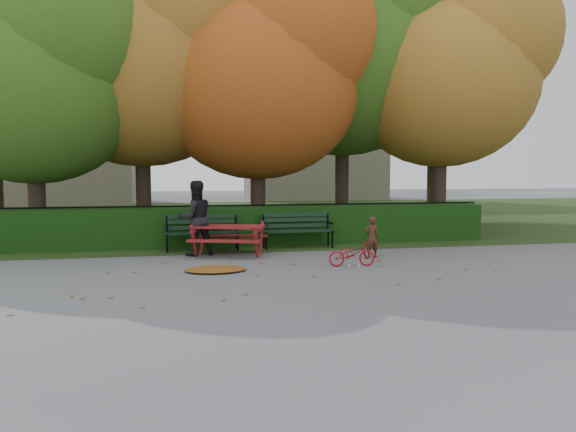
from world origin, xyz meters
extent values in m
plane|color=slate|center=(0.00, 0.00, 0.00)|extent=(90.00, 90.00, 0.00)
plane|color=#1D3110|center=(0.00, 14.00, 0.01)|extent=(90.00, 90.00, 0.00)
cube|color=#BDB293|center=(-9.00, 26.00, 7.50)|extent=(10.00, 7.00, 15.00)
cube|color=#BDB293|center=(8.00, 28.00, 6.00)|extent=(9.00, 6.00, 12.00)
cube|color=black|center=(0.00, 4.50, 0.50)|extent=(13.00, 0.90, 1.00)
cube|color=black|center=(0.00, 5.30, 0.08)|extent=(14.00, 0.04, 0.04)
cube|color=black|center=(0.00, 5.30, 1.00)|extent=(14.00, 0.04, 0.04)
cylinder|color=black|center=(-3.00, 5.30, 0.50)|extent=(0.03, 0.03, 1.00)
cylinder|color=black|center=(0.00, 5.30, 0.50)|extent=(0.03, 0.03, 1.00)
cylinder|color=black|center=(3.00, 5.30, 0.50)|extent=(0.03, 0.03, 1.00)
cylinder|color=black|center=(6.50, 5.30, 0.50)|extent=(0.03, 0.03, 1.00)
cylinder|color=#31231B|center=(-5.50, 5.80, 1.31)|extent=(0.44, 0.44, 2.62)
ellipsoid|color=#275417|center=(-5.50, 5.80, 4.12)|extent=(5.60, 5.60, 5.04)
sphere|color=#275417|center=(-4.52, 5.10, 5.38)|extent=(4.20, 4.20, 4.20)
cylinder|color=#31231B|center=(-2.80, 7.00, 1.57)|extent=(0.44, 0.44, 3.15)
ellipsoid|color=#925C11|center=(-2.80, 7.00, 4.95)|extent=(6.40, 6.40, 5.76)
sphere|color=#925C11|center=(-1.68, 6.20, 6.39)|extent=(4.80, 4.80, 4.80)
cylinder|color=#31231B|center=(0.50, 6.20, 1.40)|extent=(0.44, 0.44, 2.80)
ellipsoid|color=maroon|center=(0.50, 6.20, 4.40)|extent=(6.00, 6.00, 5.40)
sphere|color=maroon|center=(1.55, 5.45, 5.75)|extent=(4.50, 4.50, 4.50)
cylinder|color=#31231B|center=(3.50, 7.50, 1.75)|extent=(0.44, 0.44, 3.50)
ellipsoid|color=#275417|center=(3.50, 7.50, 5.50)|extent=(6.80, 6.80, 6.12)
sphere|color=#275417|center=(4.69, 6.65, 7.03)|extent=(5.10, 5.10, 5.10)
cylinder|color=#31231B|center=(6.20, 6.00, 1.49)|extent=(0.44, 0.44, 2.97)
ellipsoid|color=#925C11|center=(6.20, 6.00, 4.68)|extent=(5.80, 5.80, 5.22)
sphere|color=#925C11|center=(7.21, 5.28, 5.98)|extent=(4.35, 4.35, 4.35)
sphere|color=maroon|center=(-6.35, 8.68, 6.71)|extent=(4.95, 4.95, 4.95)
cylinder|color=#31231B|center=(8.00, 10.00, 1.57)|extent=(0.44, 0.44, 3.15)
ellipsoid|color=#275417|center=(8.00, 10.00, 4.95)|extent=(6.00, 6.00, 5.40)
sphere|color=#275417|center=(9.05, 9.25, 6.30)|extent=(4.50, 4.50, 4.50)
cube|color=black|center=(-1.30, 3.42, 0.44)|extent=(1.80, 0.12, 0.04)
cube|color=black|center=(-1.30, 3.60, 0.44)|extent=(1.80, 0.12, 0.04)
cube|color=black|center=(-1.30, 3.78, 0.44)|extent=(1.80, 0.12, 0.04)
cube|color=black|center=(-1.30, 3.87, 0.55)|extent=(1.80, 0.05, 0.10)
cube|color=black|center=(-1.30, 3.87, 0.70)|extent=(1.80, 0.05, 0.10)
cube|color=black|center=(-1.30, 3.87, 0.83)|extent=(1.80, 0.05, 0.10)
cube|color=black|center=(-2.15, 3.60, 0.42)|extent=(0.05, 0.55, 0.06)
cube|color=black|center=(-2.15, 3.87, 0.65)|extent=(0.05, 0.05, 0.41)
cylinder|color=black|center=(-2.15, 3.42, 0.22)|extent=(0.05, 0.05, 0.44)
cylinder|color=black|center=(-2.15, 3.78, 0.22)|extent=(0.05, 0.05, 0.44)
cube|color=black|center=(-2.15, 3.62, 0.62)|extent=(0.05, 0.45, 0.04)
cube|color=black|center=(-0.45, 3.60, 0.42)|extent=(0.05, 0.55, 0.06)
cube|color=black|center=(-0.45, 3.87, 0.65)|extent=(0.05, 0.05, 0.41)
cylinder|color=black|center=(-0.45, 3.42, 0.22)|extent=(0.05, 0.05, 0.44)
cylinder|color=black|center=(-0.45, 3.78, 0.22)|extent=(0.05, 0.05, 0.44)
cube|color=black|center=(-0.45, 3.62, 0.62)|extent=(0.05, 0.45, 0.04)
cube|color=black|center=(1.10, 3.42, 0.44)|extent=(1.80, 0.12, 0.04)
cube|color=black|center=(1.10, 3.60, 0.44)|extent=(1.80, 0.12, 0.04)
cube|color=black|center=(1.10, 3.78, 0.44)|extent=(1.80, 0.12, 0.04)
cube|color=black|center=(1.10, 3.87, 0.55)|extent=(1.80, 0.05, 0.10)
cube|color=black|center=(1.10, 3.87, 0.70)|extent=(1.80, 0.05, 0.10)
cube|color=black|center=(1.10, 3.87, 0.83)|extent=(1.80, 0.05, 0.10)
cube|color=black|center=(0.25, 3.60, 0.42)|extent=(0.05, 0.55, 0.06)
cube|color=black|center=(0.25, 3.87, 0.65)|extent=(0.05, 0.05, 0.41)
cylinder|color=black|center=(0.25, 3.42, 0.22)|extent=(0.05, 0.05, 0.44)
cylinder|color=black|center=(0.25, 3.78, 0.22)|extent=(0.05, 0.05, 0.44)
cube|color=black|center=(0.25, 3.62, 0.62)|extent=(0.05, 0.45, 0.04)
cube|color=black|center=(1.95, 3.60, 0.42)|extent=(0.05, 0.55, 0.06)
cube|color=black|center=(1.95, 3.87, 0.65)|extent=(0.05, 0.05, 0.41)
cylinder|color=black|center=(1.95, 3.42, 0.22)|extent=(0.05, 0.05, 0.44)
cylinder|color=black|center=(1.95, 3.78, 0.22)|extent=(0.05, 0.05, 0.44)
cube|color=black|center=(1.95, 3.62, 0.62)|extent=(0.05, 0.45, 0.04)
cube|color=maroon|center=(-0.76, 2.73, 0.67)|extent=(1.76, 1.16, 0.05)
cube|color=maroon|center=(-0.93, 2.22, 0.40)|extent=(1.62, 0.73, 0.05)
cube|color=maroon|center=(-0.59, 3.25, 0.40)|extent=(1.62, 0.73, 0.05)
cube|color=maroon|center=(-1.56, 2.57, 0.36)|extent=(0.20, 0.46, 0.79)
cube|color=maroon|center=(-1.30, 3.34, 0.36)|extent=(0.20, 0.46, 0.79)
cube|color=maroon|center=(-1.43, 2.95, 0.60)|extent=(0.44, 1.18, 0.05)
cube|color=maroon|center=(-0.22, 2.12, 0.36)|extent=(0.20, 0.46, 0.79)
cube|color=maroon|center=(0.04, 2.90, 0.36)|extent=(0.20, 0.46, 0.79)
cube|color=maroon|center=(-0.09, 2.51, 0.60)|extent=(0.44, 1.18, 0.05)
cube|color=maroon|center=(-0.76, 2.73, 0.36)|extent=(1.39, 0.51, 0.05)
ellipsoid|color=brown|center=(-1.23, 0.72, 0.04)|extent=(1.26, 0.91, 0.08)
imported|color=#442515|center=(2.35, 1.71, 0.47)|extent=(0.36, 0.26, 0.93)
imported|color=black|center=(-1.50, 2.90, 0.87)|extent=(0.99, 0.86, 1.73)
imported|color=#A90F16|center=(1.55, 0.72, 0.25)|extent=(0.99, 0.41, 0.50)
camera|label=1|loc=(-2.16, -10.13, 1.95)|focal=35.00mm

